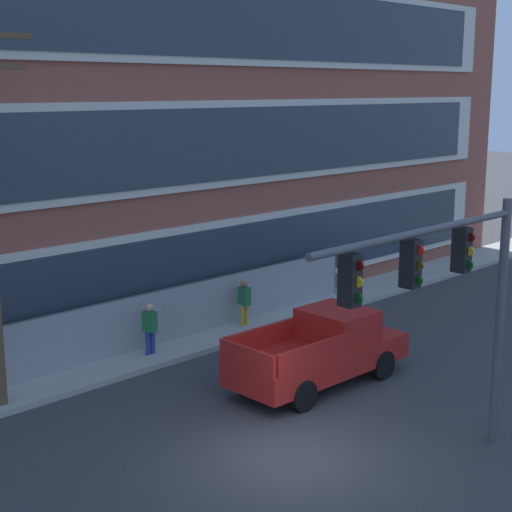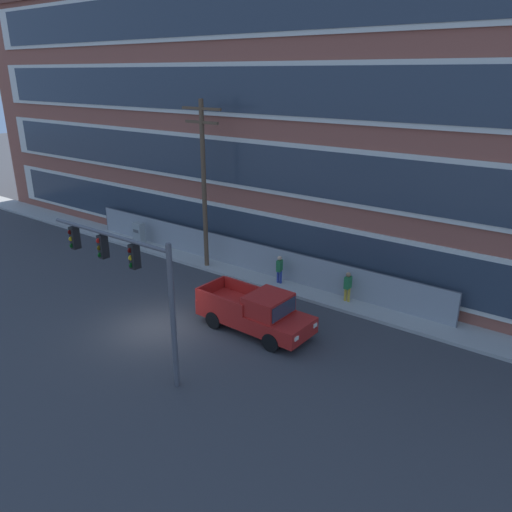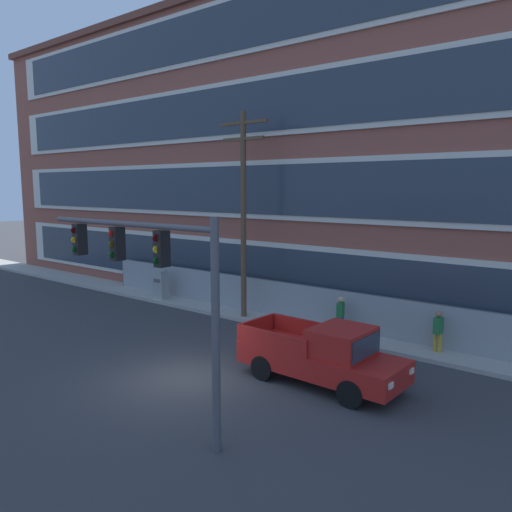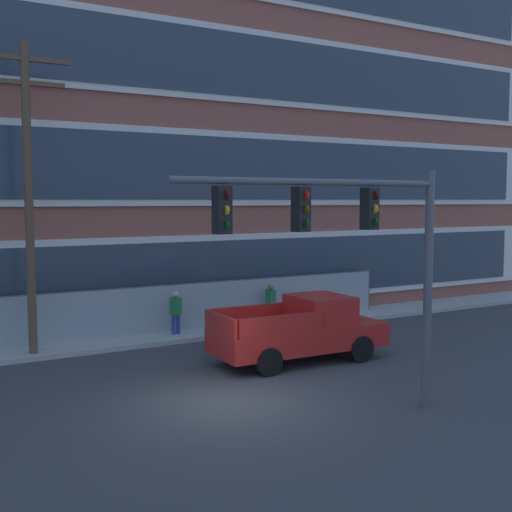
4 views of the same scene
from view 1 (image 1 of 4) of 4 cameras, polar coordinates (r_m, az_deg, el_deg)
The scene contains 7 objects.
ground_plane at distance 17.41m, azimuth 2.49°, elevation -14.52°, with size 160.00×160.00×0.00m, color #38383A.
sidewalk_building_side at distance 22.62m, azimuth -11.58°, elevation -8.10°, with size 80.00×2.08×0.16m, color #9E9B93.
chain_link_fence at distance 21.99m, azimuth -14.99°, elevation -6.49°, with size 24.42×0.06×1.85m.
traffic_signal_mast at distance 15.87m, azimuth 13.90°, elevation -1.83°, with size 6.50×0.43×5.51m.
pickup_truck_red at distance 21.17m, azimuth 4.79°, elevation -6.86°, with size 5.41×2.19×1.94m.
pedestrian_near_cabinet at distance 25.70m, azimuth -0.86°, elevation -3.29°, with size 0.32×0.41×1.69m.
pedestrian_by_fence at distance 23.14m, azimuth -7.73°, elevation -5.16°, with size 0.32×0.44×1.69m.
Camera 1 is at (-11.50, -10.49, 7.79)m, focal length 55.00 mm.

